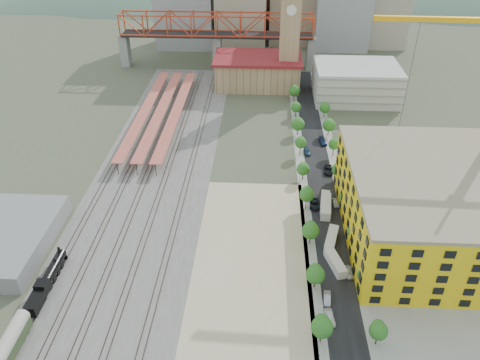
# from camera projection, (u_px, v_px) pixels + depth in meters

# --- Properties ---
(ground) EXTENTS (400.00, 400.00, 0.00)m
(ground) POSITION_uv_depth(u_px,v_px,m) (268.00, 188.00, 140.55)
(ground) COLOR #474C38
(ground) RESTS_ON ground
(ballast_strip) EXTENTS (36.00, 165.00, 0.06)m
(ballast_strip) POSITION_uv_depth(u_px,v_px,m) (161.00, 155.00, 156.75)
(ballast_strip) COLOR #605E59
(ballast_strip) RESTS_ON ground
(dirt_lot) EXTENTS (28.00, 67.00, 0.06)m
(dirt_lot) POSITION_uv_depth(u_px,v_px,m) (252.00, 259.00, 114.36)
(dirt_lot) COLOR tan
(dirt_lot) RESTS_ON ground
(street_asphalt) EXTENTS (12.00, 170.00, 0.06)m
(street_asphalt) POSITION_uv_depth(u_px,v_px,m) (317.00, 163.00, 152.39)
(street_asphalt) COLOR black
(street_asphalt) RESTS_ON ground
(sidewalk_west) EXTENTS (3.00, 170.00, 0.04)m
(sidewalk_west) POSITION_uv_depth(u_px,v_px,m) (300.00, 163.00, 152.64)
(sidewalk_west) COLOR gray
(sidewalk_west) RESTS_ON ground
(sidewalk_east) EXTENTS (3.00, 170.00, 0.04)m
(sidewalk_east) POSITION_uv_depth(u_px,v_px,m) (334.00, 164.00, 152.16)
(sidewalk_east) COLOR gray
(sidewalk_east) RESTS_ON ground
(construction_pad) EXTENTS (50.00, 90.00, 0.06)m
(construction_pad) POSITION_uv_depth(u_px,v_px,m) (441.00, 235.00, 121.84)
(construction_pad) COLOR gray
(construction_pad) RESTS_ON ground
(rail_tracks) EXTENTS (26.56, 160.00, 0.18)m
(rail_tracks) POSITION_uv_depth(u_px,v_px,m) (156.00, 155.00, 156.76)
(rail_tracks) COLOR #382B23
(rail_tracks) RESTS_ON ground
(platform_canopies) EXTENTS (16.00, 80.00, 4.12)m
(platform_canopies) POSITION_uv_depth(u_px,v_px,m) (161.00, 110.00, 177.81)
(platform_canopies) COLOR #D15950
(platform_canopies) RESTS_ON ground
(station_hall) EXTENTS (38.00, 24.00, 13.10)m
(station_hall) POSITION_uv_depth(u_px,v_px,m) (258.00, 71.00, 205.74)
(station_hall) COLOR tan
(station_hall) RESTS_ON ground
(clock_tower) EXTENTS (12.00, 12.00, 52.00)m
(clock_tower) POSITION_uv_depth(u_px,v_px,m) (290.00, 21.00, 191.47)
(clock_tower) COLOR tan
(clock_tower) RESTS_ON ground
(parking_garage) EXTENTS (34.00, 26.00, 14.00)m
(parking_garage) POSITION_uv_depth(u_px,v_px,m) (356.00, 82.00, 193.73)
(parking_garage) COLOR silver
(parking_garage) RESTS_ON ground
(truss_bridge) EXTENTS (94.00, 9.60, 25.60)m
(truss_bridge) POSITION_uv_depth(u_px,v_px,m) (217.00, 28.00, 219.19)
(truss_bridge) COLOR gray
(truss_bridge) RESTS_ON ground
(construction_building) EXTENTS (44.60, 50.60, 18.80)m
(construction_building) POSITION_uv_depth(u_px,v_px,m) (437.00, 206.00, 116.85)
(construction_building) COLOR yellow
(construction_building) RESTS_ON ground
(warehouse) EXTENTS (22.00, 32.00, 5.00)m
(warehouse) POSITION_uv_depth(u_px,v_px,m) (5.00, 239.00, 116.97)
(warehouse) COLOR gray
(warehouse) RESTS_ON ground
(street_trees) EXTENTS (15.40, 124.40, 8.00)m
(street_trees) POSITION_uv_depth(u_px,v_px,m) (320.00, 180.00, 144.04)
(street_trees) COLOR #1F5E1C
(street_trees) RESTS_ON ground
(skyline) EXTENTS (133.00, 46.00, 60.00)m
(skyline) POSITION_uv_depth(u_px,v_px,m) (284.00, 2.00, 246.84)
(skyline) COLOR #9EA0A3
(skyline) RESTS_ON ground
(distant_hills) EXTENTS (647.00, 264.00, 227.00)m
(distant_hills) POSITION_uv_depth(u_px,v_px,m) (319.00, 96.00, 399.54)
(distant_hills) COLOR #4C6B59
(distant_hills) RESTS_ON ground
(locomotive) EXTENTS (2.59, 19.95, 4.99)m
(locomotive) POSITION_uv_depth(u_px,v_px,m) (48.00, 279.00, 106.11)
(locomotive) COLOR black
(locomotive) RESTS_ON ground
(coach) EXTENTS (2.86, 16.63, 5.22)m
(coach) POSITION_uv_depth(u_px,v_px,m) (5.00, 352.00, 88.88)
(coach) COLOR #2C3D21
(coach) RESTS_ON ground
(site_trailer_a) EXTENTS (4.69, 9.18, 2.43)m
(site_trailer_a) POSITION_uv_depth(u_px,v_px,m) (335.00, 263.00, 111.54)
(site_trailer_a) COLOR silver
(site_trailer_a) RESTS_ON ground
(site_trailer_b) EXTENTS (4.72, 9.52, 2.52)m
(site_trailer_b) POSITION_uv_depth(u_px,v_px,m) (331.00, 239.00, 118.72)
(site_trailer_b) COLOR silver
(site_trailer_b) RESTS_ON ground
(site_trailer_c) EXTENTS (3.79, 10.33, 2.76)m
(site_trailer_c) POSITION_uv_depth(u_px,v_px,m) (326.00, 207.00, 130.19)
(site_trailer_c) COLOR silver
(site_trailer_c) RESTS_ON ground
(site_trailer_d) EXTENTS (3.56, 9.30, 2.48)m
(site_trailer_d) POSITION_uv_depth(u_px,v_px,m) (325.00, 202.00, 132.15)
(site_trailer_d) COLOR silver
(site_trailer_d) RESTS_ON ground
(car_0) EXTENTS (2.28, 4.81, 1.59)m
(car_0) POSITION_uv_depth(u_px,v_px,m) (330.00, 317.00, 98.25)
(car_0) COLOR white
(car_0) RESTS_ON ground
(car_1) EXTENTS (1.84, 4.33, 1.39)m
(car_1) POSITION_uv_depth(u_px,v_px,m) (327.00, 298.00, 102.85)
(car_1) COLOR #A2A2A7
(car_1) RESTS_ON ground
(car_2) EXTENTS (2.89, 5.63, 1.52)m
(car_2) POSITION_uv_depth(u_px,v_px,m) (314.00, 204.00, 132.16)
(car_2) COLOR black
(car_2) RESTS_ON ground
(car_3) EXTENTS (2.44, 4.85, 1.35)m
(car_3) POSITION_uv_depth(u_px,v_px,m) (307.00, 152.00, 157.50)
(car_3) COLOR navy
(car_3) RESTS_ON ground
(car_4) EXTENTS (1.85, 4.26, 1.43)m
(car_4) POSITION_uv_depth(u_px,v_px,m) (349.00, 272.00, 109.57)
(car_4) COLOR silver
(car_4) RESTS_ON ground
(car_5) EXTENTS (1.85, 4.12, 1.31)m
(car_5) POSITION_uv_depth(u_px,v_px,m) (335.00, 203.00, 132.98)
(car_5) COLOR gray
(car_5) RESTS_ON ground
(car_6) EXTENTS (3.22, 6.03, 1.61)m
(car_6) POSITION_uv_depth(u_px,v_px,m) (329.00, 170.00, 147.50)
(car_6) COLOR black
(car_6) RESTS_ON ground
(car_7) EXTENTS (3.00, 5.68, 1.57)m
(car_7) POSITION_uv_depth(u_px,v_px,m) (323.00, 141.00, 163.46)
(car_7) COLOR #1A284D
(car_7) RESTS_ON ground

